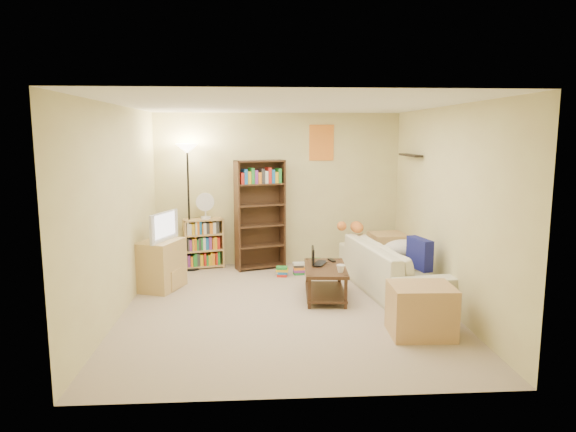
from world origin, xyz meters
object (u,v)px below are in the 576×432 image
(tv_stand, at_px, (161,265))
(floor_lamp, at_px, (188,170))
(coffee_table, at_px, (325,278))
(tall_bookshelf, at_px, (260,212))
(laptop, at_px, (323,264))
(tabby_cat, at_px, (354,227))
(desk_fan, at_px, (205,205))
(side_table, at_px, (387,252))
(end_cabinet, at_px, (421,310))
(sofa, at_px, (395,267))
(mug, at_px, (341,269))
(short_bookshelf, at_px, (204,243))
(television, at_px, (160,226))

(tv_stand, xyz_separation_m, floor_lamp, (0.27, 1.05, 1.26))
(coffee_table, height_order, tall_bookshelf, tall_bookshelf)
(laptop, bearing_deg, tabby_cat, -9.23)
(tv_stand, height_order, floor_lamp, floor_lamp)
(tv_stand, bearing_deg, tabby_cat, 30.81)
(desk_fan, bearing_deg, tabby_cat, -13.98)
(desk_fan, height_order, side_table, desk_fan)
(laptop, height_order, floor_lamp, floor_lamp)
(side_table, bearing_deg, end_cabinet, -96.85)
(sofa, relative_size, mug, 19.47)
(desk_fan, distance_m, floor_lamp, 0.62)
(tabby_cat, distance_m, tv_stand, 2.91)
(tall_bookshelf, bearing_deg, laptop, -78.96)
(end_cabinet, bearing_deg, laptop, 121.29)
(tv_stand, relative_size, side_table, 1.15)
(laptop, relative_size, desk_fan, 0.87)
(short_bookshelf, bearing_deg, sofa, -42.90)
(tabby_cat, height_order, laptop, tabby_cat)
(laptop, distance_m, tall_bookshelf, 1.77)
(tv_stand, distance_m, desk_fan, 1.40)
(laptop, xyz_separation_m, tall_bookshelf, (-0.83, 1.49, 0.49))
(sofa, distance_m, floor_lamp, 3.51)
(television, bearing_deg, short_bookshelf, -2.67)
(sofa, distance_m, short_bookshelf, 3.12)
(tall_bookshelf, height_order, short_bookshelf, tall_bookshelf)
(television, height_order, desk_fan, desk_fan)
(laptop, distance_m, television, 2.32)
(mug, height_order, desk_fan, desk_fan)
(television, bearing_deg, tall_bookshelf, -33.30)
(coffee_table, relative_size, television, 1.45)
(tv_stand, relative_size, tall_bookshelf, 0.40)
(side_table, height_order, end_cabinet, side_table)
(sofa, height_order, side_table, sofa)
(tall_bookshelf, xyz_separation_m, floor_lamp, (-1.13, 0.02, 0.68))
(mug, xyz_separation_m, side_table, (1.02, 1.61, -0.17))
(tabby_cat, xyz_separation_m, side_table, (0.59, 0.23, -0.46))
(tall_bookshelf, height_order, end_cabinet, tall_bookshelf)
(laptop, bearing_deg, desk_fan, 70.16)
(short_bookshelf, bearing_deg, mug, -61.43)
(mug, height_order, tall_bookshelf, tall_bookshelf)
(end_cabinet, bearing_deg, tall_bookshelf, 120.17)
(sofa, distance_m, laptop, 1.04)
(sofa, bearing_deg, floor_lamp, 57.20)
(mug, distance_m, end_cabinet, 1.27)
(tabby_cat, height_order, coffee_table, tabby_cat)
(sofa, height_order, desk_fan, desk_fan)
(desk_fan, bearing_deg, television, -115.81)
(tabby_cat, distance_m, short_bookshelf, 2.45)
(tabby_cat, bearing_deg, television, -169.59)
(tv_stand, height_order, tall_bookshelf, tall_bookshelf)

